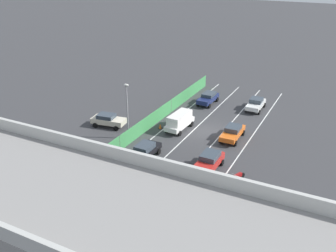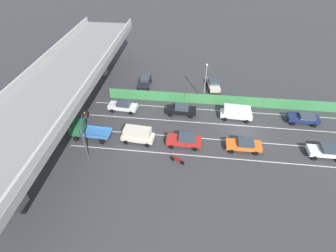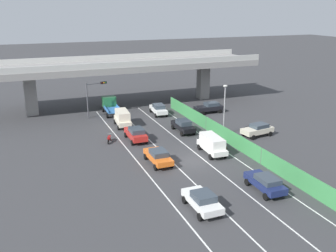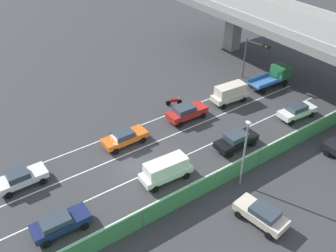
{
  "view_description": "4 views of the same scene",
  "coord_description": "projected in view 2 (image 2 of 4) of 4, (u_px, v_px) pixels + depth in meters",
  "views": [
    {
      "loc": [
        -14.56,
        39.9,
        19.75
      ],
      "look_at": [
        2.78,
        5.68,
        2.35
      ],
      "focal_mm": 40.37,
      "sensor_mm": 36.0,
      "label": 1
    },
    {
      "loc": [
        -28.43,
        8.1,
        24.35
      ],
      "look_at": [
        -1.87,
        11.15,
        1.92
      ],
      "focal_mm": 27.24,
      "sensor_mm": 36.0,
      "label": 2
    },
    {
      "loc": [
        -16.14,
        -34.16,
        16.05
      ],
      "look_at": [
        0.08,
        6.5,
        2.17
      ],
      "focal_mm": 40.38,
      "sensor_mm": 36.0,
      "label": 3
    },
    {
      "loc": [
        24.34,
        -13.21,
        23.48
      ],
      "look_at": [
        -1.74,
        5.14,
        1.38
      ],
      "focal_mm": 40.78,
      "sensor_mm": 36.0,
      "label": 4
    }
  ],
  "objects": [
    {
      "name": "car_van_white",
      "position": [
        237.0,
        112.0,
        38.51
      ],
      "size": [
        2.22,
        4.82,
        2.12
      ],
      "color": "silver",
      "rests_on": "ground"
    },
    {
      "name": "flatbed_truck_blue",
      "position": [
        84.0,
        130.0,
        35.3
      ],
      "size": [
        2.52,
        5.57,
        2.42
      ],
      "color": "black",
      "rests_on": "ground"
    },
    {
      "name": "lane_line_left_edge",
      "position": [
        227.0,
        158.0,
        32.89
      ],
      "size": [
        0.14,
        42.12,
        0.01
      ],
      "primitive_type": "cube",
      "color": "silver",
      "rests_on": "ground"
    },
    {
      "name": "parked_sedan_dark",
      "position": [
        145.0,
        82.0,
        46.03
      ],
      "size": [
        4.63,
        2.08,
        1.66
      ],
      "color": "black",
      "rests_on": "ground"
    },
    {
      "name": "car_taxi_orange",
      "position": [
        244.0,
        145.0,
        33.6
      ],
      "size": [
        2.05,
        4.62,
        1.57
      ],
      "color": "orange",
      "rests_on": "ground"
    },
    {
      "name": "ground_plane",
      "position": [
        246.0,
        134.0,
        36.58
      ],
      "size": [
        300.0,
        300.0,
        0.0
      ],
      "primitive_type": "plane",
      "color": "#38383A"
    },
    {
      "name": "car_sedan_navy",
      "position": [
        304.0,
        118.0,
        37.93
      ],
      "size": [
        2.1,
        4.5,
        1.56
      ],
      "color": "navy",
      "rests_on": "ground"
    },
    {
      "name": "street_lamp",
      "position": [
        205.0,
        79.0,
        40.35
      ],
      "size": [
        0.6,
        0.36,
        6.72
      ],
      "color": "gray",
      "rests_on": "ground"
    },
    {
      "name": "car_sedan_red",
      "position": [
        185.0,
        140.0,
        34.19
      ],
      "size": [
        2.08,
        4.65,
        1.72
      ],
      "color": "red",
      "rests_on": "ground"
    },
    {
      "name": "traffic_cone",
      "position": [
        229.0,
        108.0,
        40.87
      ],
      "size": [
        0.47,
        0.47,
        0.65
      ],
      "color": "orange",
      "rests_on": "ground"
    },
    {
      "name": "lane_line_mid_right",
      "position": [
        224.0,
        124.0,
        38.17
      ],
      "size": [
        0.14,
        42.12,
        0.01
      ],
      "primitive_type": "cube",
      "color": "silver",
      "rests_on": "ground"
    },
    {
      "name": "car_hatchback_white",
      "position": [
        123.0,
        106.0,
        40.28
      ],
      "size": [
        2.21,
        4.62,
        1.66
      ],
      "color": "silver",
      "rests_on": "ground"
    },
    {
      "name": "motorcycle",
      "position": [
        177.0,
        160.0,
        32.09
      ],
      "size": [
        0.92,
        1.84,
        0.93
      ],
      "color": "black",
      "rests_on": "ground"
    },
    {
      "name": "lane_line_mid_left",
      "position": [
        226.0,
        140.0,
        35.53
      ],
      "size": [
        0.14,
        42.12,
        0.01
      ],
      "primitive_type": "cube",
      "color": "silver",
      "rests_on": "ground"
    },
    {
      "name": "car_van_cream",
      "position": [
        138.0,
        134.0,
        34.57
      ],
      "size": [
        2.25,
        4.54,
        2.25
      ],
      "color": "beige",
      "rests_on": "ground"
    },
    {
      "name": "elevated_overpass",
      "position": [
        61.0,
        84.0,
        34.71
      ],
      "size": [
        46.12,
        9.42,
        8.1
      ],
      "color": "gray",
      "rests_on": "ground"
    },
    {
      "name": "traffic_light",
      "position": [
        83.0,
        129.0,
        31.44
      ],
      "size": [
        3.27,
        0.98,
        5.41
      ],
      "color": "#47474C",
      "rests_on": "ground"
    },
    {
      "name": "parked_sedan_cream",
      "position": [
        213.0,
        84.0,
        45.37
      ],
      "size": [
        4.44,
        2.48,
        1.62
      ],
      "color": "beige",
      "rests_on": "ground"
    },
    {
      "name": "green_fence",
      "position": [
        223.0,
        100.0,
        41.46
      ],
      "size": [
        0.1,
        38.22,
        1.84
      ],
      "color": "#3D8E4C",
      "rests_on": "ground"
    },
    {
      "name": "car_sedan_white",
      "position": [
        326.0,
        151.0,
        32.7
      ],
      "size": [
        2.08,
        4.37,
        1.6
      ],
      "color": "white",
      "rests_on": "ground"
    },
    {
      "name": "car_sedan_black",
      "position": [
        181.0,
        109.0,
        39.54
      ],
      "size": [
        1.99,
        4.62,
        1.67
      ],
      "color": "black",
      "rests_on": "ground"
    },
    {
      "name": "lane_line_right_edge",
      "position": [
        223.0,
        111.0,
        40.81
      ],
      "size": [
        0.14,
        42.12,
        0.01
      ],
      "primitive_type": "cube",
      "color": "silver",
      "rests_on": "ground"
    }
  ]
}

